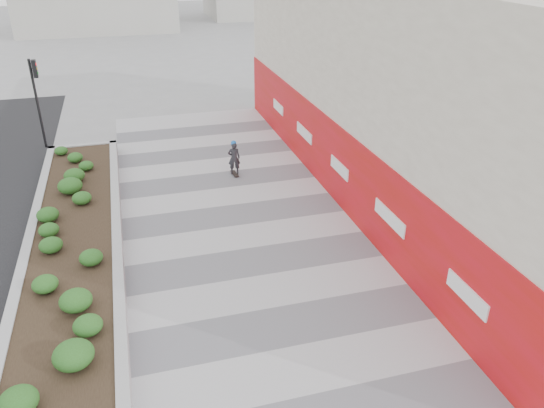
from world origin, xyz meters
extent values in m
plane|color=gray|center=(0.00, 0.00, 0.00)|extent=(160.00, 160.00, 0.00)
cube|color=#A8A8AD|center=(0.00, 3.00, 0.01)|extent=(8.00, 36.00, 0.01)
cube|color=beige|center=(7.00, 9.00, 4.00)|extent=(6.00, 24.00, 8.00)
cube|color=red|center=(4.02, 9.00, 1.50)|extent=(0.12, 24.00, 3.00)
cube|color=#9E9EA0|center=(-5.50, 15.85, 0.28)|extent=(3.00, 0.30, 0.55)
cube|color=#9E9EA0|center=(-6.85, 7.00, 0.28)|extent=(0.30, 18.00, 0.55)
cube|color=#9E9EA0|center=(-4.15, 7.00, 0.28)|extent=(0.30, 18.00, 0.55)
cube|color=#2D2116|center=(-5.50, 7.00, 0.25)|extent=(2.40, 17.40, 0.50)
cylinder|color=black|center=(-7.30, 17.50, 2.10)|extent=(0.12, 0.12, 4.20)
cube|color=black|center=(-7.12, 17.50, 3.75)|extent=(0.18, 0.28, 0.80)
cylinder|color=#595654|center=(0.50, 3.00, 0.00)|extent=(0.44, 0.44, 0.01)
cube|color=black|center=(0.76, 11.76, 0.07)|extent=(0.25, 0.73, 0.02)
imported|color=#26262B|center=(0.76, 11.76, 0.78)|extent=(0.56, 0.41, 1.40)
sphere|color=blue|center=(0.76, 11.76, 1.44)|extent=(0.23, 0.23, 0.23)
camera|label=1|loc=(-3.33, -8.63, 9.15)|focal=35.00mm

